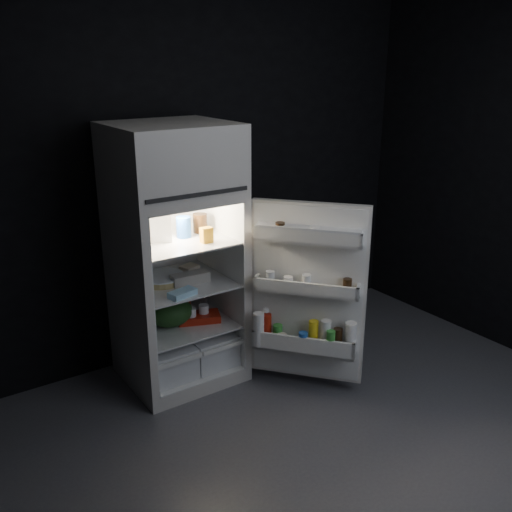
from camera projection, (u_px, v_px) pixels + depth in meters
floor at (335, 455)px, 3.27m from camera, size 4.00×3.40×0.00m
wall_back at (186, 175)px, 4.16m from camera, size 4.00×0.00×2.70m
refrigerator at (174, 248)px, 3.82m from camera, size 0.76×0.71×1.78m
fridge_door at (307, 297)px, 3.72m from camera, size 0.61×0.67×1.22m
milk_jug at (159, 222)px, 3.72m from camera, size 0.21×0.21×0.24m
mayo_jar at (184, 227)px, 3.79m from camera, size 0.12×0.12×0.14m
jam_jar at (200, 223)px, 3.90m from camera, size 0.11×0.11×0.13m
amber_bottle at (130, 226)px, 3.66m from camera, size 0.09×0.09×0.22m
small_carton at (207, 235)px, 3.68m from camera, size 0.08×0.06×0.10m
egg_carton at (190, 278)px, 3.83m from camera, size 0.27×0.12×0.07m
pie at (162, 279)px, 3.85m from camera, size 0.37×0.37×0.04m
flat_package at (183, 293)px, 3.61m from camera, size 0.20×0.13×0.04m
wrapped_pkg at (190, 269)px, 4.02m from camera, size 0.14×0.13×0.05m
produce_bag at (171, 312)px, 3.88m from camera, size 0.34×0.30×0.20m
yogurt_tray at (199, 317)px, 3.97m from camera, size 0.32×0.25×0.05m
small_can_red at (187, 302)px, 4.16m from camera, size 0.08×0.08×0.09m
small_can_silver at (204, 302)px, 4.17m from camera, size 0.07×0.07×0.09m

